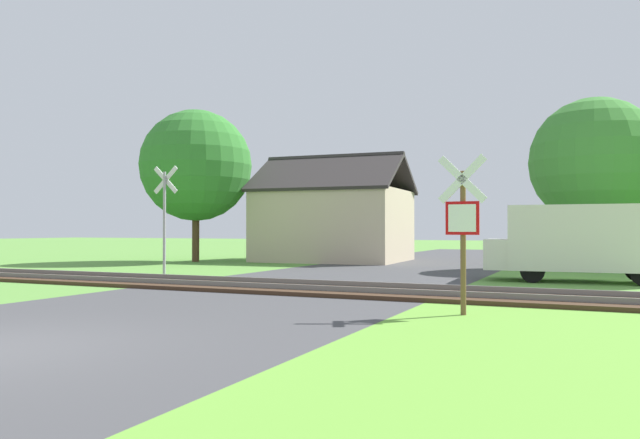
{
  "coord_description": "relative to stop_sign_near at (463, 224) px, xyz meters",
  "views": [
    {
      "loc": [
        7.27,
        -5.39,
        1.55
      ],
      "look_at": [
        0.5,
        9.72,
        1.8
      ],
      "focal_mm": 35.0,
      "sensor_mm": 36.0,
      "label": 1
    }
  ],
  "objects": [
    {
      "name": "tree_right",
      "position": [
        2.1,
        14.64,
        2.47
      ],
      "size": [
        4.86,
        4.86,
        6.55
      ],
      "color": "#513823",
      "rests_on": "ground"
    },
    {
      "name": "mail_truck",
      "position": [
        1.69,
        8.47,
        -0.4
      ],
      "size": [
        4.99,
        2.11,
        2.24
      ],
      "rotation": [
        0.0,
        0.0,
        1.62
      ],
      "color": "silver",
      "rests_on": "ground"
    },
    {
      "name": "rail_track",
      "position": [
        -5.04,
        2.85,
        -1.58
      ],
      "size": [
        60.0,
        2.6,
        0.22
      ],
      "color": "#422D1E",
      "rests_on": "ground"
    },
    {
      "name": "road_asphalt",
      "position": [
        -5.04,
        -3.86,
        -1.64
      ],
      "size": [
        7.88,
        80.0,
        0.01
      ],
      "primitive_type": "cube",
      "color": "#424244",
      "rests_on": "ground"
    },
    {
      "name": "tree_left",
      "position": [
        -15.22,
        13.28,
        2.92
      ],
      "size": [
        5.27,
        5.27,
        7.2
      ],
      "color": "#513823",
      "rests_on": "ground"
    },
    {
      "name": "stop_sign_near",
      "position": [
        0.0,
        0.0,
        0.0
      ],
      "size": [
        0.88,
        0.15,
        2.88
      ],
      "rotation": [
        0.0,
        0.0,
        3.13
      ],
      "color": "brown",
      "rests_on": "ground"
    },
    {
      "name": "crossing_sign_far",
      "position": [
        -10.2,
        4.57,
        0.39
      ],
      "size": [
        0.88,
        0.15,
        3.53
      ],
      "rotation": [
        0.0,
        0.0,
        0.06
      ],
      "color": "#9E9EA5",
      "rests_on": "ground"
    },
    {
      "name": "house",
      "position": [
        -9.5,
        16.6,
        0.22
      ],
      "size": [
        7.25,
        6.29,
        5.17
      ],
      "rotation": [
        0.0,
        0.0,
        0.05
      ],
      "color": "#C6B293",
      "rests_on": "ground"
    }
  ]
}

